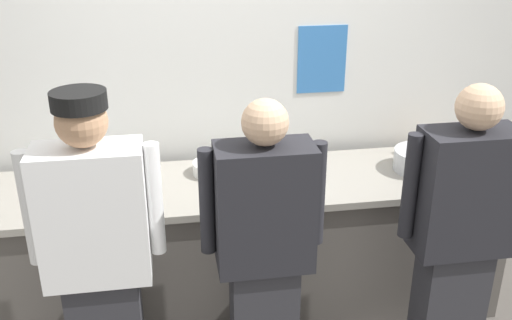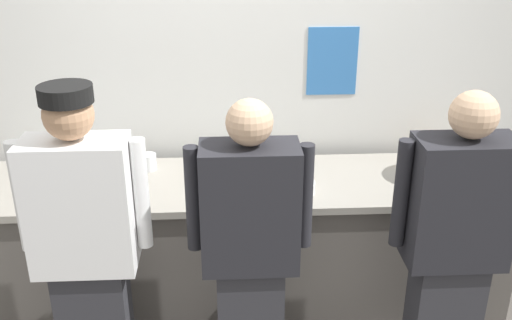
# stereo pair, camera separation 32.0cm
# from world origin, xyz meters

# --- Properties ---
(wall_back) EXTENTS (4.76, 0.11, 2.74)m
(wall_back) POSITION_xyz_m (0.00, 0.86, 1.37)
(wall_back) COLOR silver
(wall_back) RESTS_ON ground
(prep_counter) EXTENTS (3.04, 0.71, 0.89)m
(prep_counter) POSITION_xyz_m (0.00, 0.38, 0.44)
(prep_counter) COLOR #56514C
(prep_counter) RESTS_ON ground
(chef_near_left) EXTENTS (0.60, 0.24, 1.65)m
(chef_near_left) POSITION_xyz_m (-0.77, -0.29, 0.88)
(chef_near_left) COLOR #2D2D33
(chef_near_left) RESTS_ON ground
(chef_center) EXTENTS (0.58, 0.24, 1.58)m
(chef_center) POSITION_xyz_m (-0.02, -0.28, 0.83)
(chef_center) COLOR #2D2D33
(chef_center) RESTS_ON ground
(chef_far_right) EXTENTS (0.59, 0.24, 1.61)m
(chef_far_right) POSITION_xyz_m (0.93, -0.32, 0.85)
(chef_far_right) COLOR #2D2D33
(chef_far_right) RESTS_ON ground
(plate_stack_front) EXTENTS (0.22, 0.22, 0.06)m
(plate_stack_front) POSITION_xyz_m (0.25, 0.22, 0.92)
(plate_stack_front) COLOR white
(plate_stack_front) RESTS_ON prep_counter
(plate_stack_rear) EXTENTS (0.24, 0.24, 0.07)m
(plate_stack_rear) POSITION_xyz_m (-0.17, 0.51, 0.92)
(plate_stack_rear) COLOR white
(plate_stack_rear) RESTS_ON prep_counter
(mixing_bowl_steel) EXTENTS (0.33, 0.33, 0.12)m
(mixing_bowl_steel) POSITION_xyz_m (1.04, 0.36, 0.95)
(mixing_bowl_steel) COLOR #B7BABF
(mixing_bowl_steel) RESTS_ON prep_counter
(sheet_tray) EXTENTS (0.47, 0.39, 0.02)m
(sheet_tray) POSITION_xyz_m (-0.87, 0.36, 0.90)
(sheet_tray) COLOR #B7BABF
(sheet_tray) RESTS_ON prep_counter
(squeeze_bottle_primary) EXTENTS (0.06, 0.06, 0.20)m
(squeeze_bottle_primary) POSITION_xyz_m (1.12, 0.59, 0.98)
(squeeze_bottle_primary) COLOR orange
(squeeze_bottle_primary) RESTS_ON prep_counter
(squeeze_bottle_secondary) EXTENTS (0.06, 0.06, 0.18)m
(squeeze_bottle_secondary) POSITION_xyz_m (-0.09, 0.22, 0.97)
(squeeze_bottle_secondary) COLOR #E5E066
(squeeze_bottle_secondary) RESTS_ON prep_counter
(ramekin_green_sauce) EXTENTS (0.09, 0.09, 0.04)m
(ramekin_green_sauce) POSITION_xyz_m (0.03, 0.42, 0.91)
(ramekin_green_sauce) COLOR white
(ramekin_green_sauce) RESTS_ON prep_counter
(ramekin_red_sauce) EXTENTS (0.08, 0.08, 0.05)m
(ramekin_red_sauce) POSITION_xyz_m (0.05, 0.57, 0.91)
(ramekin_red_sauce) COLOR white
(ramekin_red_sauce) RESTS_ON prep_counter
(deli_cup) EXTENTS (0.09, 0.09, 0.10)m
(deli_cup) POSITION_xyz_m (-0.58, 0.56, 0.93)
(deli_cup) COLOR white
(deli_cup) RESTS_ON prep_counter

